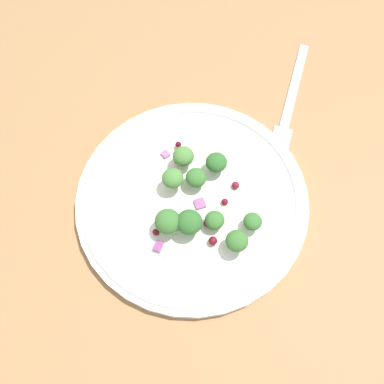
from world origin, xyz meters
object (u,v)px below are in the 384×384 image
Objects in this scene: fork at (290,101)px; broccoli_floret_1 at (196,178)px; plate at (192,199)px; broccoli_floret_2 at (173,178)px; broccoli_floret_0 at (166,219)px.

broccoli_floret_1 is at bearing 19.99° from fork.
plate is 10.81× the size of broccoli_floret_2.
fork is (-17.25, -6.28, -2.68)cm from broccoli_floret_1.
plate is at bearing 48.78° from broccoli_floret_1.
plate is 9.44× the size of broccoli_floret_0.
broccoli_floret_0 is 24.67cm from fork.
fork is at bearing -156.90° from broccoli_floret_0.
broccoli_floret_1 is 0.97× the size of broccoli_floret_2.
broccoli_floret_0 reaches higher than plate.
broccoli_floret_0 is 5.01cm from broccoli_floret_2.
plate is 1.85× the size of fork.
broccoli_floret_1 is (-5.25, -3.32, -0.44)cm from broccoli_floret_0.
fork is (-18.42, -7.61, -0.61)cm from plate.
plate is at bearing 22.45° from fork.
broccoli_floret_2 is 0.17× the size of fork.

